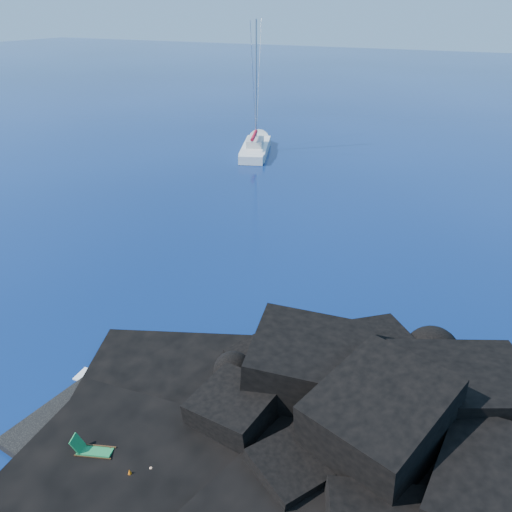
% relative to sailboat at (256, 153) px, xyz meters
% --- Properties ---
extents(ground, '(400.00, 400.00, 0.00)m').
position_rel_sailboat_xyz_m(ground, '(9.96, -41.51, 0.00)').
color(ground, '#04153E').
rests_on(ground, ground).
extents(headland, '(24.00, 24.00, 3.60)m').
position_rel_sailboat_xyz_m(headland, '(22.96, -38.51, 0.00)').
color(headland, black).
rests_on(headland, ground).
extents(beach, '(9.08, 6.86, 0.70)m').
position_rel_sailboat_xyz_m(beach, '(14.46, -41.01, 0.00)').
color(beach, black).
rests_on(beach, ground).
extents(surf_foam, '(10.00, 8.00, 0.06)m').
position_rel_sailboat_xyz_m(surf_foam, '(14.96, -36.51, 0.00)').
color(surf_foam, white).
rests_on(surf_foam, ground).
extents(sailboat, '(7.35, 13.76, 14.27)m').
position_rel_sailboat_xyz_m(sailboat, '(0.00, 0.00, 0.00)').
color(sailboat, white).
rests_on(sailboat, ground).
extents(deck_chair, '(1.59, 1.09, 1.00)m').
position_rel_sailboat_xyz_m(deck_chair, '(14.09, -42.42, 0.85)').
color(deck_chair, '#1A753C').
rests_on(deck_chair, beach).
extents(towel, '(2.39, 1.90, 0.06)m').
position_rel_sailboat_xyz_m(towel, '(15.97, -42.32, 0.38)').
color(towel, white).
rests_on(towel, beach).
extents(sunbather, '(1.86, 1.26, 0.25)m').
position_rel_sailboat_xyz_m(sunbather, '(15.97, -42.32, 0.53)').
color(sunbather, tan).
rests_on(sunbather, towel).
extents(marker_cone, '(0.36, 0.36, 0.49)m').
position_rel_sailboat_xyz_m(marker_cone, '(15.87, -42.63, 0.59)').
color(marker_cone, orange).
rests_on(marker_cone, beach).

